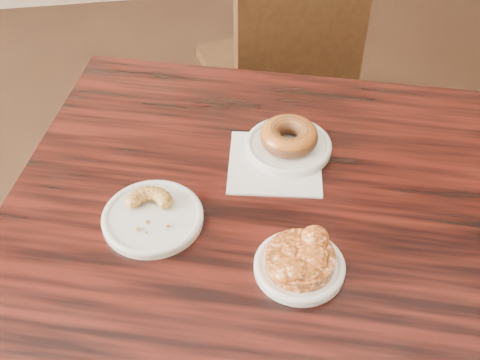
{
  "coord_description": "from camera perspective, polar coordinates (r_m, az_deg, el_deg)",
  "views": [
    {
      "loc": [
        -0.1,
        -0.44,
        1.51
      ],
      "look_at": [
        0.01,
        0.28,
        0.8
      ],
      "focal_mm": 45.0,
      "sensor_mm": 36.0,
      "label": 1
    }
  ],
  "objects": [
    {
      "name": "cruller_fragment",
      "position": [
        1.01,
        -8.38,
        -2.87
      ],
      "size": [
        0.1,
        0.1,
        0.03
      ],
      "primitive_type": null,
      "color": "brown",
      "rests_on": "plate_cruller"
    },
    {
      "name": "chair_far",
      "position": [
        1.9,
        3.24,
        10.4
      ],
      "size": [
        0.5,
        0.5,
        0.9
      ],
      "primitive_type": null,
      "rotation": [
        0.0,
        0.0,
        3.36
      ],
      "color": "black",
      "rests_on": "floor"
    },
    {
      "name": "napkin",
      "position": [
        1.12,
        3.33,
        1.61
      ],
      "size": [
        0.2,
        0.2,
        0.0
      ],
      "primitive_type": "cube",
      "rotation": [
        0.0,
        0.0,
        -0.2
      ],
      "color": "white",
      "rests_on": "cafe_table"
    },
    {
      "name": "glazed_donut",
      "position": [
        1.12,
        4.67,
        4.18
      ],
      "size": [
        0.11,
        0.11,
        0.04
      ],
      "primitive_type": "torus",
      "color": "maroon",
      "rests_on": "plate_donut"
    },
    {
      "name": "plate_cruller",
      "position": [
        1.02,
        -8.27,
        -3.58
      ],
      "size": [
        0.17,
        0.17,
        0.01
      ],
      "primitive_type": "cylinder",
      "color": "silver",
      "rests_on": "cafe_table"
    },
    {
      "name": "plate_fritter",
      "position": [
        0.95,
        5.65,
        -8.2
      ],
      "size": [
        0.14,
        0.14,
        0.01
      ],
      "primitive_type": "cylinder",
      "color": "white",
      "rests_on": "cafe_table"
    },
    {
      "name": "plate_donut",
      "position": [
        1.14,
        4.6,
        3.21
      ],
      "size": [
        0.16,
        0.16,
        0.01
      ],
      "primitive_type": "cylinder",
      "color": "white",
      "rests_on": "napkin"
    },
    {
      "name": "cafe_table",
      "position": [
        1.33,
        0.82,
        -14.27
      ],
      "size": [
        1.08,
        1.08,
        0.75
      ],
      "primitive_type": "cube",
      "rotation": [
        0.0,
        0.0,
        -0.31
      ],
      "color": "black",
      "rests_on": "floor"
    },
    {
      "name": "apple_fritter",
      "position": [
        0.93,
        5.75,
        -7.31
      ],
      "size": [
        0.15,
        0.15,
        0.04
      ],
      "primitive_type": null,
      "color": "#4D2508",
      "rests_on": "plate_fritter"
    }
  ]
}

